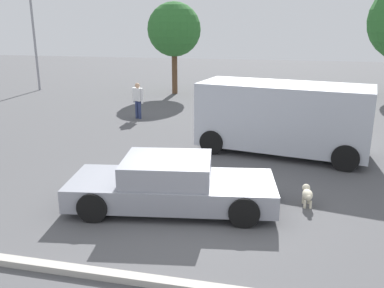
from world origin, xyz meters
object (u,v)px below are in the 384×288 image
object	(u,v)px
dog	(307,194)
sedan_foreground	(171,185)
pedestrian	(138,98)
light_post_near	(31,10)
van_white	(283,116)

from	to	relation	value
dog	sedan_foreground	bearing A→B (deg)	98.88
sedan_foreground	pedestrian	size ratio (longest dim) A/B	3.05
sedan_foreground	pedestrian	distance (m)	9.13
sedan_foreground	light_post_near	xyz separation A→B (m)	(-12.55, 14.48, 4.22)
dog	van_white	world-z (taller)	van_white
dog	light_post_near	distance (m)	21.19
pedestrian	dog	bearing A→B (deg)	63.85
sedan_foreground	van_white	xyz separation A→B (m)	(2.34, 4.68, 0.65)
sedan_foreground	van_white	world-z (taller)	van_white
van_white	pedestrian	world-z (taller)	van_white
sedan_foreground	dog	xyz separation A→B (m)	(2.98, 0.77, -0.26)
sedan_foreground	van_white	size ratio (longest dim) A/B	0.86
sedan_foreground	pedestrian	world-z (taller)	pedestrian
sedan_foreground	pedestrian	xyz separation A→B (m)	(-3.80, 8.29, 0.38)
pedestrian	light_post_near	bearing A→B (deg)	-103.39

